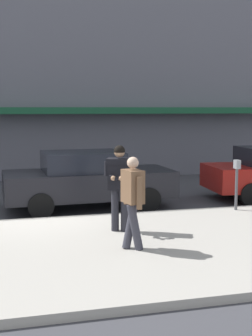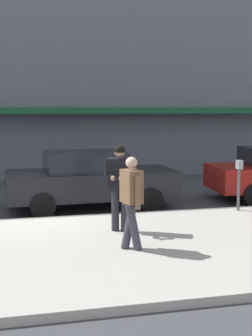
% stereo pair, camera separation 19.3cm
% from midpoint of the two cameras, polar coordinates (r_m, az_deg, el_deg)
% --- Properties ---
extents(ground_plane, '(80.00, 80.00, 0.00)m').
position_cam_midpoint_polar(ground_plane, '(11.48, -9.84, -6.37)').
color(ground_plane, '#3D3D42').
extents(sidewalk, '(32.00, 5.30, 0.14)m').
position_cam_midpoint_polar(sidewalk, '(8.85, -2.09, -9.95)').
color(sidewalk, '#A8A399').
rests_on(sidewalk, ground).
extents(curb_paint_line, '(28.00, 0.12, 0.01)m').
position_cam_midpoint_polar(curb_paint_line, '(11.63, -4.90, -6.10)').
color(curb_paint_line, silver).
rests_on(curb_paint_line, ground).
extents(parked_sedan_mid, '(4.56, 2.05, 1.54)m').
position_cam_midpoint_polar(parked_sedan_mid, '(12.63, -3.97, -1.37)').
color(parked_sedan_mid, black).
rests_on(parked_sedan_mid, ground).
extents(man_texting_on_phone, '(0.61, 0.65, 1.81)m').
position_cam_midpoint_polar(man_texting_on_phone, '(9.65, -0.19, -1.30)').
color(man_texting_on_phone, '#23232B').
rests_on(man_texting_on_phone, sidewalk).
extents(pedestrian_dark_coat, '(0.39, 0.59, 1.70)m').
position_cam_midpoint_polar(pedestrian_dark_coat, '(8.43, 1.32, -3.56)').
color(pedestrian_dark_coat, '#33333D').
rests_on(pedestrian_dark_coat, sidewalk).
extents(parking_meter, '(0.12, 0.18, 1.27)m').
position_cam_midpoint_polar(parking_meter, '(12.02, 14.06, -1.16)').
color(parking_meter, '#4C4C51').
rests_on(parking_meter, sidewalk).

